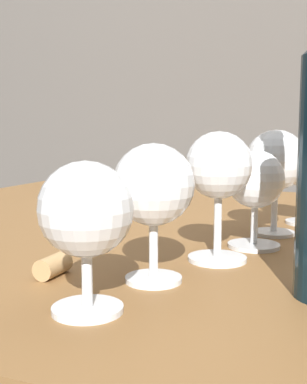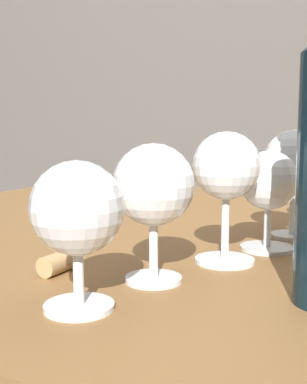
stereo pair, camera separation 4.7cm
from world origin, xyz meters
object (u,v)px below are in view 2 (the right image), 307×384
object	(u,v)px
wine_glass_rose	(269,183)
wine_glass_cabernet	(226,170)
wine_glass_amber	(77,211)
cork	(57,263)
wine_glass_port	(294,164)
wine_glass_merlot	(154,187)

from	to	relation	value
wine_glass_rose	wine_glass_cabernet	bearing A→B (deg)	-109.07
wine_glass_amber	wine_glass_cabernet	size ratio (longest dim) A/B	0.85
wine_glass_amber	wine_glass_rose	world-z (taller)	same
wine_glass_amber	cork	world-z (taller)	wine_glass_amber
wine_glass_cabernet	cork	world-z (taller)	wine_glass_cabernet
wine_glass_rose	cork	bearing A→B (deg)	-130.08
wine_glass_cabernet	wine_glass_port	bearing A→B (deg)	76.52
wine_glass_merlot	wine_glass_amber	bearing A→B (deg)	-101.96
wine_glass_amber	cork	distance (m)	0.13
wine_glass_port	cork	distance (m)	0.35
wine_glass_amber	wine_glass_port	distance (m)	0.38
wine_glass_rose	wine_glass_port	xyz separation A→B (m)	(0.01, 0.09, 0.02)
wine_glass_port	cork	size ratio (longest dim) A/B	3.57
wine_glass_merlot	cork	distance (m)	0.13
wine_glass_merlot	wine_glass_rose	xyz separation A→B (m)	(0.07, 0.18, -0.01)
wine_glass_amber	wine_glass_port	world-z (taller)	wine_glass_port
wine_glass_amber	wine_glass_merlot	world-z (taller)	wine_glass_merlot
wine_glass_amber	wine_glass_port	bearing A→B (deg)	74.60
wine_glass_port	cork	world-z (taller)	wine_glass_port
wine_glass_amber	wine_glass_port	xyz separation A→B (m)	(0.10, 0.36, 0.02)
wine_glass_amber	wine_glass_rose	xyz separation A→B (m)	(0.09, 0.28, 0.00)
wine_glass_rose	cork	world-z (taller)	wine_glass_rose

